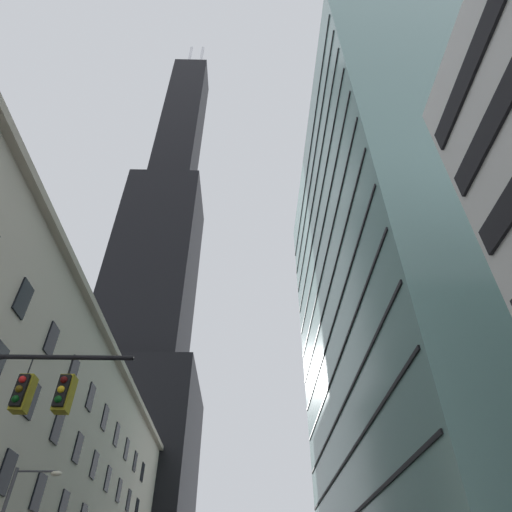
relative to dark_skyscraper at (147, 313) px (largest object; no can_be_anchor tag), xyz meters
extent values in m
cube|color=#B2A893|center=(10.07, -46.98, -33.59)|extent=(0.70, 71.05, 0.60)
cube|color=black|center=(9.87, -58.50, -47.83)|extent=(0.14, 1.40, 2.20)
cube|color=black|center=(9.87, -53.50, -47.83)|extent=(0.14, 1.40, 2.20)
cube|color=black|center=(9.87, -48.50, -47.83)|extent=(0.14, 1.40, 2.20)
cube|color=black|center=(9.87, -58.50, -43.63)|extent=(0.14, 1.40, 2.20)
cube|color=black|center=(9.87, -53.50, -43.63)|extent=(0.14, 1.40, 2.20)
cube|color=black|center=(9.87, -48.50, -43.63)|extent=(0.14, 1.40, 2.20)
cube|color=black|center=(9.87, -43.50, -43.63)|extent=(0.14, 1.40, 2.20)
cube|color=black|center=(9.87, -38.50, -43.63)|extent=(0.14, 1.40, 2.20)
cube|color=black|center=(9.87, -33.50, -43.63)|extent=(0.14, 1.40, 2.20)
cube|color=black|center=(9.87, -28.50, -43.63)|extent=(0.14, 1.40, 2.20)
cube|color=black|center=(9.87, -23.50, -43.63)|extent=(0.14, 1.40, 2.20)
cube|color=black|center=(9.87, -63.50, -39.43)|extent=(0.14, 1.40, 2.20)
cube|color=black|center=(9.87, -58.50, -39.43)|extent=(0.14, 1.40, 2.20)
cube|color=black|center=(9.87, -53.50, -39.43)|extent=(0.14, 1.40, 2.20)
cube|color=black|center=(9.87, -48.50, -39.43)|extent=(0.14, 1.40, 2.20)
cube|color=black|center=(9.87, -43.50, -39.43)|extent=(0.14, 1.40, 2.20)
cube|color=black|center=(9.87, -38.50, -39.43)|extent=(0.14, 1.40, 2.20)
cube|color=black|center=(9.87, -33.50, -39.43)|extent=(0.14, 1.40, 2.20)
cube|color=black|center=(9.87, -28.50, -39.43)|extent=(0.14, 1.40, 2.20)
cube|color=black|center=(9.87, -23.50, -39.43)|extent=(0.14, 1.40, 2.20)
cube|color=black|center=(0.00, 0.00, -36.44)|extent=(27.03, 27.03, 39.16)
cube|color=black|center=(0.00, 0.00, 11.62)|extent=(18.92, 18.92, 56.97)
cube|color=black|center=(0.00, 0.00, 75.71)|extent=(12.16, 12.16, 71.21)
cylinder|color=silver|center=(-2.43, 0.00, 122.92)|extent=(1.20, 1.20, 23.22)
cylinder|color=silver|center=(2.43, 0.00, 122.92)|extent=(1.20, 1.20, 23.22)
cube|color=black|center=(31.77, -79.11, -38.03)|extent=(0.16, 9.99, 1.10)
cube|color=gray|center=(40.77, -46.32, -27.07)|extent=(17.91, 41.44, 57.91)
cube|color=black|center=(31.78, -46.32, -44.03)|extent=(0.12, 40.44, 0.24)
cube|color=black|center=(31.78, -46.32, -40.03)|extent=(0.12, 40.44, 0.24)
cube|color=black|center=(31.78, -46.32, -36.03)|extent=(0.12, 40.44, 0.24)
cube|color=black|center=(31.78, -46.32, -32.03)|extent=(0.12, 40.44, 0.24)
cube|color=black|center=(31.78, -46.32, -28.03)|extent=(0.12, 40.44, 0.24)
cube|color=black|center=(31.78, -46.32, -24.03)|extent=(0.12, 40.44, 0.24)
cube|color=black|center=(31.78, -46.32, -20.03)|extent=(0.12, 40.44, 0.24)
cube|color=black|center=(31.78, -46.32, -16.03)|extent=(0.12, 40.44, 0.24)
cube|color=black|center=(31.78, -46.32, -12.03)|extent=(0.12, 40.44, 0.24)
cube|color=black|center=(31.78, -46.32, -8.03)|extent=(0.12, 40.44, 0.24)
cube|color=black|center=(31.78, -46.32, -4.03)|extent=(0.12, 40.44, 0.24)
cylinder|color=black|center=(16.86, -73.49, -48.26)|extent=(6.32, 0.14, 0.14)
cylinder|color=black|center=(17.07, -73.49, -48.56)|extent=(0.04, 0.04, 0.60)
cube|color=black|center=(17.07, -73.49, -49.31)|extent=(0.30, 0.30, 0.90)
cube|color=olive|center=(17.07, -73.32, -49.31)|extent=(0.40, 0.40, 1.04)
sphere|color=red|center=(17.07, -73.65, -49.03)|extent=(0.20, 0.20, 0.20)
sphere|color=#4B3A08|center=(17.07, -73.65, -49.31)|extent=(0.20, 0.20, 0.20)
sphere|color=#083D10|center=(17.07, -73.65, -49.59)|extent=(0.20, 0.20, 0.20)
cylinder|color=black|center=(18.23, -73.49, -48.56)|extent=(0.04, 0.04, 0.60)
cube|color=black|center=(18.23, -73.49, -49.31)|extent=(0.30, 0.30, 0.90)
cube|color=olive|center=(18.23, -73.32, -49.31)|extent=(0.40, 0.40, 1.04)
sphere|color=#450808|center=(18.23, -73.65, -49.03)|extent=(0.20, 0.20, 0.20)
sphere|color=yellow|center=(18.23, -73.65, -49.31)|extent=(0.20, 0.20, 0.20)
sphere|color=#083D10|center=(18.23, -73.65, -49.59)|extent=(0.20, 0.20, 0.20)
cylinder|color=#47474C|center=(13.04, -61.85, -48.58)|extent=(1.99, 0.10, 0.10)
ellipsoid|color=#EFE5C6|center=(14.03, -61.85, -48.68)|extent=(0.56, 0.32, 0.24)
camera|label=1|loc=(23.39, -85.34, -54.21)|focal=30.38mm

